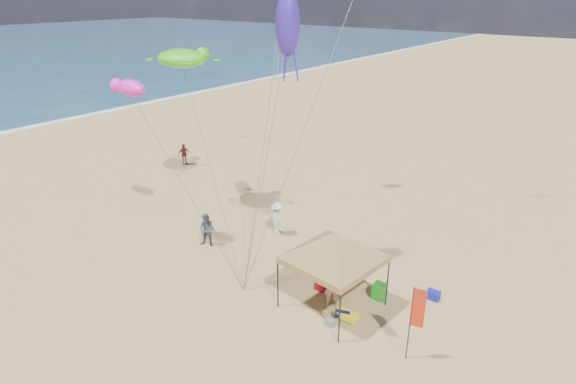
# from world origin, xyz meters

# --- Properties ---
(ground) EXTENTS (280.00, 280.00, 0.00)m
(ground) POSITION_xyz_m (0.00, 0.00, 0.00)
(ground) COLOR tan
(ground) RESTS_ON ground
(canopy_tent) EXTENTS (6.39, 6.39, 3.96)m
(canopy_tent) POSITION_xyz_m (3.11, 1.98, 3.29)
(canopy_tent) COLOR black
(canopy_tent) RESTS_ON ground
(feather_flag) EXTENTS (0.45, 0.16, 3.03)m
(feather_flag) POSITION_xyz_m (7.06, 1.04, 2.02)
(feather_flag) COLOR black
(feather_flag) RESTS_ON ground
(cooler_red) EXTENTS (0.54, 0.38, 0.38)m
(cooler_red) POSITION_xyz_m (2.11, 2.67, 0.19)
(cooler_red) COLOR red
(cooler_red) RESTS_ON ground
(cooler_blue) EXTENTS (0.54, 0.38, 0.38)m
(cooler_blue) POSITION_xyz_m (6.24, 5.03, 0.19)
(cooler_blue) COLOR #111A91
(cooler_blue) RESTS_ON ground
(bag_navy) EXTENTS (0.69, 0.54, 0.36)m
(bag_navy) POSITION_xyz_m (3.91, 1.54, 0.18)
(bag_navy) COLOR #0E0F40
(bag_navy) RESTS_ON ground
(bag_orange) EXTENTS (0.54, 0.69, 0.36)m
(bag_orange) POSITION_xyz_m (1.48, 5.88, 0.18)
(bag_orange) COLOR orange
(bag_orange) RESTS_ON ground
(chair_green) EXTENTS (0.50, 0.50, 0.70)m
(chair_green) POSITION_xyz_m (4.39, 3.67, 0.35)
(chair_green) COLOR green
(chair_green) RESTS_ON ground
(chair_yellow) EXTENTS (0.50, 0.50, 0.70)m
(chair_yellow) POSITION_xyz_m (0.61, 3.94, 0.35)
(chair_yellow) COLOR orange
(chair_yellow) RESTS_ON ground
(crate_grey) EXTENTS (0.34, 0.30, 0.28)m
(crate_grey) POSITION_xyz_m (3.75, 0.89, 0.14)
(crate_grey) COLOR gray
(crate_grey) RESTS_ON ground
(beach_cart) EXTENTS (0.90, 0.50, 0.24)m
(beach_cart) POSITION_xyz_m (4.05, 1.59, 0.20)
(beach_cart) COLOR yellow
(beach_cart) RESTS_ON ground
(person_near_a) EXTENTS (0.82, 0.75, 1.88)m
(person_near_a) POSITION_xyz_m (3.11, 1.96, 0.94)
(person_near_a) COLOR tan
(person_near_a) RESTS_ON ground
(person_near_b) EXTENTS (1.06, 0.95, 1.78)m
(person_near_b) POSITION_xyz_m (-4.70, 2.36, 0.89)
(person_near_b) COLOR #37434B
(person_near_b) RESTS_ON ground
(person_near_c) EXTENTS (1.31, 0.91, 1.85)m
(person_near_c) POSITION_xyz_m (-2.71, 5.56, 0.93)
(person_near_c) COLOR silver
(person_near_c) RESTS_ON ground
(person_far_a) EXTENTS (0.60, 1.01, 1.61)m
(person_far_a) POSITION_xyz_m (-15.29, 9.96, 0.81)
(person_far_a) COLOR #A03E3D
(person_far_a) RESTS_ON ground
(turtle_kite) EXTENTS (3.05, 2.48, 0.99)m
(turtle_kite) POSITION_xyz_m (-9.20, 5.42, 8.70)
(turtle_kite) COLOR #3AE118
(turtle_kite) RESTS_ON ground
(fish_kite) EXTENTS (1.77, 0.91, 0.78)m
(fish_kite) POSITION_xyz_m (-7.42, 0.79, 7.99)
(fish_kite) COLOR #F725CA
(fish_kite) RESTS_ON ground
(squid_kite) EXTENTS (1.16, 1.16, 2.63)m
(squid_kite) POSITION_xyz_m (-0.58, 3.73, 10.90)
(squid_kite) COLOR #371DA3
(squid_kite) RESTS_ON ground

